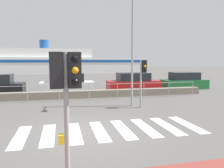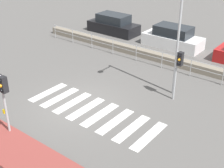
{
  "view_description": "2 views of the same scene",
  "coord_description": "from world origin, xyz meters",
  "px_view_note": "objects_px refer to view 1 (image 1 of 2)",
  "views": [
    {
      "loc": [
        -0.82,
        -7.67,
        2.56
      ],
      "look_at": [
        1.44,
        2.0,
        1.5
      ],
      "focal_mm": 35.0,
      "sensor_mm": 36.0,
      "label": 1
    },
    {
      "loc": [
        9.43,
        -9.42,
        7.94
      ],
      "look_at": [
        1.33,
        1.0,
        1.2
      ],
      "focal_mm": 50.0,
      "sensor_mm": 36.0,
      "label": 2
    }
  ],
  "objects_px": {
    "parked_car_white": "(67,84)",
    "parked_car_red": "(133,83)",
    "ferry_boat": "(61,63)",
    "traffic_light_near": "(66,84)",
    "traffic_light_far": "(143,73)",
    "parked_car_green": "(184,82)",
    "streetlamp": "(134,33)"
  },
  "relations": [
    {
      "from": "streetlamp",
      "to": "ferry_boat",
      "type": "xyz_separation_m",
      "value": [
        -3.89,
        35.49,
        -1.92
      ]
    },
    {
      "from": "ferry_boat",
      "to": "parked_car_white",
      "type": "xyz_separation_m",
      "value": [
        0.47,
        -28.96,
        -1.45
      ]
    },
    {
      "from": "parked_car_green",
      "to": "ferry_boat",
      "type": "bearing_deg",
      "value": 110.88
    },
    {
      "from": "ferry_boat",
      "to": "parked_car_red",
      "type": "bearing_deg",
      "value": -78.09
    },
    {
      "from": "streetlamp",
      "to": "parked_car_white",
      "type": "distance_m",
      "value": 8.11
    },
    {
      "from": "traffic_light_near",
      "to": "parked_car_red",
      "type": "distance_m",
      "value": 15.11
    },
    {
      "from": "ferry_boat",
      "to": "streetlamp",
      "type": "bearing_deg",
      "value": -83.75
    },
    {
      "from": "traffic_light_near",
      "to": "streetlamp",
      "type": "relative_size",
      "value": 0.42
    },
    {
      "from": "traffic_light_far",
      "to": "streetlamp",
      "type": "bearing_deg",
      "value": 141.22
    },
    {
      "from": "traffic_light_far",
      "to": "streetlamp",
      "type": "height_order",
      "value": "streetlamp"
    },
    {
      "from": "traffic_light_near",
      "to": "streetlamp",
      "type": "bearing_deg",
      "value": 62.19
    },
    {
      "from": "traffic_light_near",
      "to": "parked_car_red",
      "type": "xyz_separation_m",
      "value": [
        6.04,
        13.77,
        -1.47
      ]
    },
    {
      "from": "traffic_light_near",
      "to": "parked_car_red",
      "type": "bearing_deg",
      "value": 66.34
    },
    {
      "from": "traffic_light_far",
      "to": "streetlamp",
      "type": "distance_m",
      "value": 2.19
    },
    {
      "from": "ferry_boat",
      "to": "traffic_light_near",
      "type": "bearing_deg",
      "value": -89.91
    },
    {
      "from": "parked_car_white",
      "to": "parked_car_green",
      "type": "xyz_separation_m",
      "value": [
        10.58,
        0.0,
        -0.02
      ]
    },
    {
      "from": "traffic_light_near",
      "to": "parked_car_white",
      "type": "distance_m",
      "value": 13.85
    },
    {
      "from": "ferry_boat",
      "to": "parked_car_green",
      "type": "relative_size",
      "value": 8.15
    },
    {
      "from": "traffic_light_far",
      "to": "ferry_boat",
      "type": "height_order",
      "value": "ferry_boat"
    },
    {
      "from": "streetlamp",
      "to": "parked_car_green",
      "type": "xyz_separation_m",
      "value": [
        7.16,
        6.54,
        -3.39
      ]
    },
    {
      "from": "parked_car_red",
      "to": "ferry_boat",
      "type": "bearing_deg",
      "value": 101.91
    },
    {
      "from": "traffic_light_near",
      "to": "parked_car_white",
      "type": "bearing_deg",
      "value": 88.35
    },
    {
      "from": "streetlamp",
      "to": "parked_car_red",
      "type": "xyz_separation_m",
      "value": [
        2.22,
        6.54,
        -3.38
      ]
    },
    {
      "from": "traffic_light_near",
      "to": "ferry_boat",
      "type": "distance_m",
      "value": 42.73
    },
    {
      "from": "traffic_light_far",
      "to": "parked_car_green",
      "type": "bearing_deg",
      "value": 45.58
    },
    {
      "from": "parked_car_white",
      "to": "parked_car_red",
      "type": "xyz_separation_m",
      "value": [
        5.64,
        0.0,
        -0.01
      ]
    },
    {
      "from": "traffic_light_far",
      "to": "parked_car_white",
      "type": "bearing_deg",
      "value": 119.19
    },
    {
      "from": "traffic_light_far",
      "to": "parked_car_green",
      "type": "height_order",
      "value": "traffic_light_far"
    },
    {
      "from": "parked_car_white",
      "to": "ferry_boat",
      "type": "bearing_deg",
      "value": 90.92
    },
    {
      "from": "parked_car_green",
      "to": "streetlamp",
      "type": "bearing_deg",
      "value": -137.6
    },
    {
      "from": "streetlamp",
      "to": "parked_car_white",
      "type": "bearing_deg",
      "value": 117.61
    },
    {
      "from": "traffic_light_near",
      "to": "ferry_boat",
      "type": "xyz_separation_m",
      "value": [
        -0.07,
        42.73,
        -0.01
      ]
    }
  ]
}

